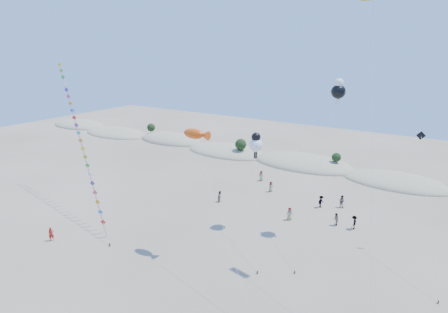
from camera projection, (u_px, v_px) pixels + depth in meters
ground at (107, 300)px, 31.78m from camera, size 160.00×160.00×0.00m
dune_ridge at (308, 165)px, 67.73m from camera, size 145.30×11.49×5.57m
kite_train at (79, 134)px, 48.22m from camera, size 21.51×11.15×18.85m
fish_kite at (196, 134)px, 36.51m from camera, size 12.85×8.62×13.00m
cartoon_kite_low at (256, 144)px, 42.51m from camera, size 6.01×9.80×11.39m
cartoon_kite_high at (338, 90)px, 39.62m from camera, size 2.00×11.41×17.51m
parafoil_kite at (373, 4)px, 30.63m from camera, size 6.21×13.50×25.13m
dark_kite at (426, 181)px, 35.67m from camera, size 4.34×9.65×12.57m
flyer_foreground at (51, 234)px, 41.31m from camera, size 0.59×0.68×1.57m
beachgoers at (318, 208)px, 47.83m from camera, size 30.25×13.46×1.89m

